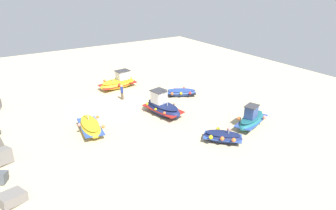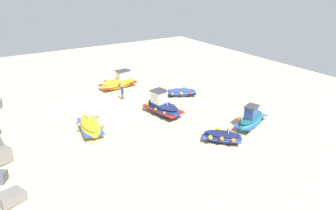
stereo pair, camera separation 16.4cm
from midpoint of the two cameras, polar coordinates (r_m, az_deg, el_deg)
ground_plane at (r=30.62m, az=-11.44°, el=-0.14°), size 58.67×58.67×0.00m
fishing_boat_0 at (r=27.85m, az=-1.31°, el=-0.34°), size 4.65×2.59×3.74m
fishing_boat_1 at (r=35.41m, az=-9.98°, el=4.48°), size 2.46×4.83×3.51m
fishing_boat_2 at (r=32.50m, az=2.33°, el=2.52°), size 2.90×3.76×0.82m
fishing_boat_3 at (r=26.60m, az=16.12°, el=-2.79°), size 2.76×4.37×2.18m
fishing_boat_4 at (r=23.71m, az=10.64°, el=-6.22°), size 3.21×3.16×2.68m
fishing_boat_5 at (r=25.65m, az=-15.41°, el=-4.14°), size 4.19×2.17×4.02m
person_walking at (r=31.64m, az=-9.33°, el=2.71°), size 0.32×0.32×1.68m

